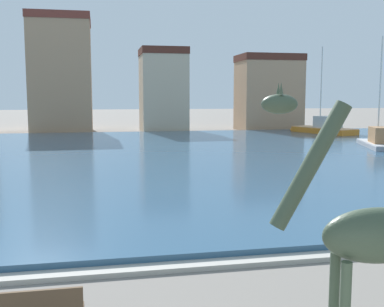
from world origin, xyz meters
name	(u,v)px	position (x,y,z in m)	size (l,w,h in m)	color
harbor_water	(135,156)	(0.00, 27.50, 0.14)	(90.65, 40.05, 0.28)	#2D5170
quay_edge_coping	(203,265)	(0.00, 7.22, 0.06)	(90.65, 0.50, 0.12)	#ADA89E
giraffe_statue	(369,242)	(1.06, 2.17, 2.14)	(2.40, 0.74, 4.19)	#3D4C38
sailboat_grey	(378,143)	(18.39, 28.50, 0.58)	(4.14, 7.47, 8.47)	#939399
sailboat_orange	(320,129)	(20.35, 41.76, 0.66)	(4.61, 8.65, 9.10)	orange
townhouse_end_terrace	(61,75)	(-6.22, 51.92, 6.49)	(6.71, 7.45, 12.95)	tan
townhouse_wide_warehouse	(163,90)	(5.14, 50.54, 4.76)	(5.22, 5.45, 9.50)	#C6B293
townhouse_tall_gabled	(268,93)	(17.94, 50.62, 4.52)	(7.34, 5.25, 9.01)	tan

